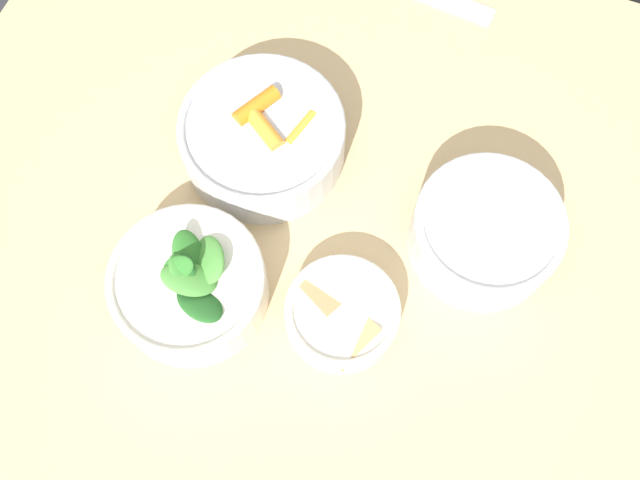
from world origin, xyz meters
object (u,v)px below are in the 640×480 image
at_px(bowl_carrots, 263,137).
at_px(bowl_beans_hotdog, 485,232).
at_px(bowl_cookies, 342,313).
at_px(bowl_greens, 189,284).

height_order(bowl_carrots, bowl_beans_hotdog, bowl_carrots).
distance_m(bowl_carrots, bowl_beans_hotdog, 0.27).
height_order(bowl_carrots, bowl_cookies, bowl_carrots).
bearing_deg(bowl_carrots, bowl_beans_hotdog, -3.59).
distance_m(bowl_greens, bowl_cookies, 0.16).
relative_size(bowl_carrots, bowl_beans_hotdog, 1.16).
relative_size(bowl_carrots, bowl_cookies, 1.54).
bearing_deg(bowl_greens, bowl_carrots, 89.16).
distance_m(bowl_carrots, bowl_cookies, 0.22).
distance_m(bowl_greens, bowl_beans_hotdog, 0.32).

